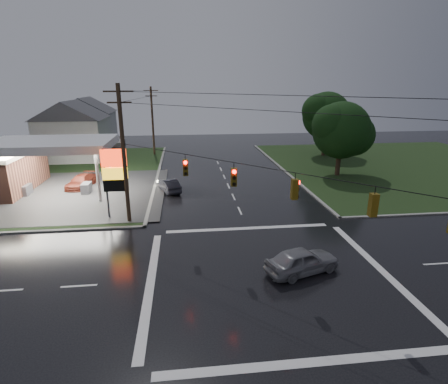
{
  "coord_description": "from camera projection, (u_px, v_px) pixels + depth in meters",
  "views": [
    {
      "loc": [
        -4.82,
        -18.11,
        10.99
      ],
      "look_at": [
        -1.87,
        7.26,
        3.0
      ],
      "focal_mm": 28.0,
      "sensor_mm": 36.0,
      "label": 1
    }
  ],
  "objects": [
    {
      "name": "ground",
      "position": [
        269.0,
        274.0,
        20.99
      ],
      "size": [
        120.0,
        120.0,
        0.0
      ],
      "primitive_type": "plane",
      "color": "black",
      "rests_on": "ground"
    },
    {
      "name": "grass_nw",
      "position": [
        11.0,
        176.0,
        42.75
      ],
      "size": [
        36.0,
        36.0,
        0.08
      ],
      "primitive_type": "cube",
      "color": "#1E3216",
      "rests_on": "ground"
    },
    {
      "name": "grass_ne",
      "position": [
        407.0,
        165.0,
        48.49
      ],
      "size": [
        36.0,
        36.0,
        0.08
      ],
      "primitive_type": "cube",
      "color": "#1E3216",
      "rests_on": "ground"
    },
    {
      "name": "pylon_sign",
      "position": [
        115.0,
        172.0,
        28.58
      ],
      "size": [
        2.0,
        0.35,
        6.0
      ],
      "color": "#59595E",
      "rests_on": "ground"
    },
    {
      "name": "utility_pole_nw",
      "position": [
        124.0,
        154.0,
        27.23
      ],
      "size": [
        2.2,
        0.32,
        11.0
      ],
      "color": "#382619",
      "rests_on": "ground"
    },
    {
      "name": "utility_pole_n",
      "position": [
        153.0,
        120.0,
        54.33
      ],
      "size": [
        2.2,
        0.32,
        10.5
      ],
      "color": "#382619",
      "rests_on": "ground"
    },
    {
      "name": "traffic_signals",
      "position": [
        274.0,
        170.0,
        19.04
      ],
      "size": [
        26.87,
        26.87,
        1.47
      ],
      "color": "black",
      "rests_on": "ground"
    },
    {
      "name": "house_near",
      "position": [
        73.0,
        130.0,
        51.48
      ],
      "size": [
        11.05,
        8.48,
        8.6
      ],
      "color": "silver",
      "rests_on": "ground"
    },
    {
      "name": "house_far",
      "position": [
        87.0,
        121.0,
        62.75
      ],
      "size": [
        11.05,
        8.48,
        8.6
      ],
      "color": "silver",
      "rests_on": "ground"
    },
    {
      "name": "tree_ne_near",
      "position": [
        343.0,
        130.0,
        41.74
      ],
      "size": [
        7.99,
        6.8,
        8.98
      ],
      "color": "black",
      "rests_on": "ground"
    },
    {
      "name": "tree_ne_far",
      "position": [
        327.0,
        116.0,
        53.26
      ],
      "size": [
        8.46,
        7.2,
        9.8
      ],
      "color": "black",
      "rests_on": "ground"
    },
    {
      "name": "car_north",
      "position": [
        169.0,
        185.0,
        36.78
      ],
      "size": [
        2.69,
        4.37,
        1.36
      ],
      "primitive_type": "imported",
      "rotation": [
        0.0,
        0.0,
        3.47
      ],
      "color": "#22232A",
      "rests_on": "ground"
    },
    {
      "name": "car_crossing",
      "position": [
        302.0,
        261.0,
        20.99
      ],
      "size": [
        4.96,
        3.22,
        1.57
      ],
      "primitive_type": "imported",
      "rotation": [
        0.0,
        0.0,
        1.89
      ],
      "color": "gray",
      "rests_on": "ground"
    },
    {
      "name": "car_pump",
      "position": [
        81.0,
        181.0,
        38.26
      ],
      "size": [
        3.0,
        5.04,
        1.37
      ],
      "primitive_type": "imported",
      "rotation": [
        0.0,
        0.0,
        -0.24
      ],
      "color": "#5D2015",
      "rests_on": "ground"
    }
  ]
}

